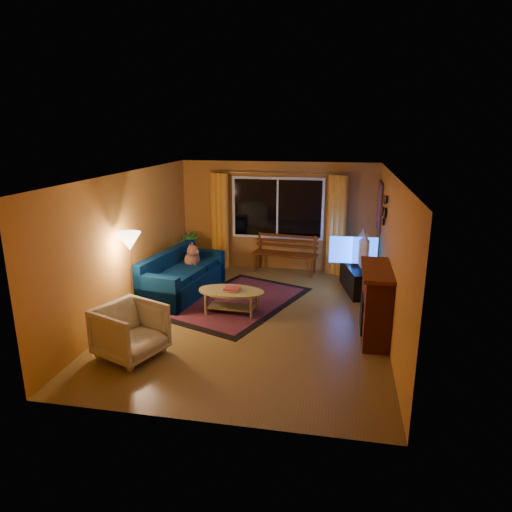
% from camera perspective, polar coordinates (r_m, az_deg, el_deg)
% --- Properties ---
extents(floor, '(4.50, 6.00, 0.02)m').
position_cam_1_polar(floor, '(8.12, -0.40, -7.79)').
color(floor, brown).
rests_on(floor, ground).
extents(ceiling, '(4.50, 6.00, 0.02)m').
position_cam_1_polar(ceiling, '(7.47, -0.43, 10.21)').
color(ceiling, white).
rests_on(ceiling, ground).
extents(wall_back, '(4.50, 0.02, 2.50)m').
position_cam_1_polar(wall_back, '(10.60, 2.73, 4.97)').
color(wall_back, '#BE7B2D').
rests_on(wall_back, ground).
extents(wall_left, '(0.02, 6.00, 2.50)m').
position_cam_1_polar(wall_left, '(8.42, -15.69, 1.54)').
color(wall_left, '#BE7B2D').
rests_on(wall_left, ground).
extents(wall_right, '(0.02, 6.00, 2.50)m').
position_cam_1_polar(wall_right, '(7.61, 16.53, -0.02)').
color(wall_right, '#BE7B2D').
rests_on(wall_right, ground).
extents(window, '(2.00, 0.02, 1.30)m').
position_cam_1_polar(window, '(10.50, 2.70, 5.98)').
color(window, black).
rests_on(window, wall_back).
extents(curtain_rod, '(3.20, 0.03, 0.03)m').
position_cam_1_polar(curtain_rod, '(10.35, 2.72, 10.31)').
color(curtain_rod, '#BF8C3F').
rests_on(curtain_rod, wall_back).
extents(curtain_left, '(0.36, 0.36, 2.24)m').
position_cam_1_polar(curtain_left, '(10.76, -4.53, 4.40)').
color(curtain_left, orange).
rests_on(curtain_left, ground).
extents(curtain_right, '(0.36, 0.36, 2.24)m').
position_cam_1_polar(curtain_right, '(10.40, 10.02, 3.81)').
color(curtain_right, orange).
rests_on(curtain_right, ground).
extents(bench, '(1.51, 0.63, 0.44)m').
position_cam_1_polar(bench, '(10.51, 3.60, -0.92)').
color(bench, '#4C1F07').
rests_on(bench, ground).
extents(potted_plant, '(0.64, 0.64, 0.90)m').
position_cam_1_polar(potted_plant, '(10.70, -8.42, 0.52)').
color(potted_plant, '#235B1E').
rests_on(potted_plant, ground).
extents(sofa, '(1.25, 2.23, 0.85)m').
position_cam_1_polar(sofa, '(9.18, -9.18, -2.23)').
color(sofa, '#021834').
rests_on(sofa, ground).
extents(dog, '(0.33, 0.44, 0.48)m').
position_cam_1_polar(dog, '(9.53, -8.00, -0.05)').
color(dog, brown).
rests_on(dog, sofa).
extents(armchair, '(1.04, 1.07, 0.86)m').
position_cam_1_polar(armchair, '(6.92, -15.44, -8.76)').
color(armchair, beige).
rests_on(armchair, ground).
extents(floor_lamp, '(0.34, 0.34, 1.57)m').
position_cam_1_polar(floor_lamp, '(8.03, -15.24, -2.58)').
color(floor_lamp, '#BF8C3F').
rests_on(floor_lamp, ground).
extents(rug, '(2.70, 3.30, 0.02)m').
position_cam_1_polar(rug, '(8.80, -2.23, -5.74)').
color(rug, maroon).
rests_on(rug, ground).
extents(coffee_table, '(1.24, 1.24, 0.44)m').
position_cam_1_polar(coffee_table, '(8.24, -3.09, -5.71)').
color(coffee_table, '#988D4A').
rests_on(coffee_table, ground).
extents(tv_console, '(0.69, 1.32, 0.53)m').
position_cam_1_polar(tv_console, '(9.51, 12.46, -2.82)').
color(tv_console, black).
rests_on(tv_console, ground).
extents(television, '(0.19, 1.19, 0.68)m').
position_cam_1_polar(television, '(9.34, 12.68, 0.70)').
color(television, black).
rests_on(television, tv_console).
extents(fireplace, '(0.40, 1.20, 1.10)m').
position_cam_1_polar(fireplace, '(7.43, 14.78, -5.97)').
color(fireplace, maroon).
rests_on(fireplace, ground).
extents(mirror_cluster, '(0.06, 0.60, 0.56)m').
position_cam_1_polar(mirror_cluster, '(8.75, 15.71, 5.76)').
color(mirror_cluster, black).
rests_on(mirror_cluster, wall_right).
extents(painting, '(0.04, 0.76, 0.96)m').
position_cam_1_polar(painting, '(9.91, 15.19, 6.03)').
color(painting, '#E45626').
rests_on(painting, wall_right).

